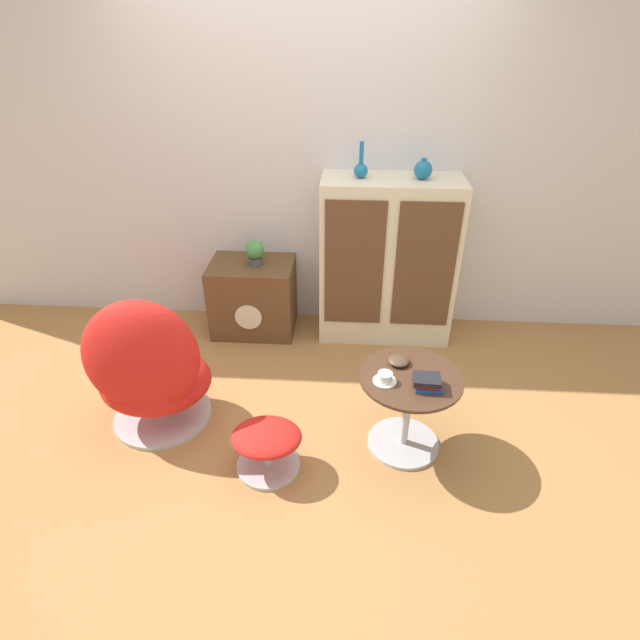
{
  "coord_description": "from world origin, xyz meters",
  "views": [
    {
      "loc": [
        0.32,
        -2.25,
        2.14
      ],
      "look_at": [
        0.15,
        0.33,
        0.55
      ],
      "focal_mm": 28.0,
      "sensor_mm": 36.0,
      "label": 1
    }
  ],
  "objects_px": {
    "bowl": "(399,361)",
    "sideboard": "(387,261)",
    "egg_chair": "(149,371)",
    "teacup": "(385,378)",
    "potted_plant": "(255,252)",
    "book_stack": "(427,382)",
    "vase_leftmost": "(361,169)",
    "coffee_table": "(408,404)",
    "ottoman": "(267,442)",
    "vase_inner_left": "(423,170)",
    "tv_console": "(254,297)"
  },
  "relations": [
    {
      "from": "bowl",
      "to": "sideboard",
      "type": "bearing_deg",
      "value": 90.79
    },
    {
      "from": "egg_chair",
      "to": "teacup",
      "type": "relative_size",
      "value": 7.11
    },
    {
      "from": "potted_plant",
      "to": "book_stack",
      "type": "distance_m",
      "value": 1.71
    },
    {
      "from": "book_stack",
      "to": "vase_leftmost",
      "type": "bearing_deg",
      "value": 105.65
    },
    {
      "from": "coffee_table",
      "to": "potted_plant",
      "type": "distance_m",
      "value": 1.63
    },
    {
      "from": "egg_chair",
      "to": "potted_plant",
      "type": "xyz_separation_m",
      "value": [
        0.43,
        1.12,
        0.26
      ]
    },
    {
      "from": "vase_leftmost",
      "to": "ottoman",
      "type": "bearing_deg",
      "value": -107.85
    },
    {
      "from": "ottoman",
      "to": "coffee_table",
      "type": "distance_m",
      "value": 0.8
    },
    {
      "from": "coffee_table",
      "to": "bowl",
      "type": "bearing_deg",
      "value": 118.23
    },
    {
      "from": "egg_chair",
      "to": "book_stack",
      "type": "relative_size",
      "value": 5.82
    },
    {
      "from": "ottoman",
      "to": "coffee_table",
      "type": "xyz_separation_m",
      "value": [
        0.76,
        0.22,
        0.12
      ]
    },
    {
      "from": "teacup",
      "to": "bowl",
      "type": "height_order",
      "value": "teacup"
    },
    {
      "from": "coffee_table",
      "to": "vase_inner_left",
      "type": "distance_m",
      "value": 1.56
    },
    {
      "from": "vase_leftmost",
      "to": "vase_inner_left",
      "type": "distance_m",
      "value": 0.41
    },
    {
      "from": "sideboard",
      "to": "potted_plant",
      "type": "distance_m",
      "value": 0.97
    },
    {
      "from": "sideboard",
      "to": "vase_inner_left",
      "type": "bearing_deg",
      "value": 1.18
    },
    {
      "from": "vase_inner_left",
      "to": "teacup",
      "type": "height_order",
      "value": "vase_inner_left"
    },
    {
      "from": "vase_leftmost",
      "to": "book_stack",
      "type": "xyz_separation_m",
      "value": [
        0.37,
        -1.31,
        -0.73
      ]
    },
    {
      "from": "potted_plant",
      "to": "coffee_table",
      "type": "bearing_deg",
      "value": -49.0
    },
    {
      "from": "potted_plant",
      "to": "bowl",
      "type": "height_order",
      "value": "potted_plant"
    },
    {
      "from": "book_stack",
      "to": "tv_console",
      "type": "bearing_deg",
      "value": 131.8
    },
    {
      "from": "potted_plant",
      "to": "vase_leftmost",
      "type": "bearing_deg",
      "value": 1.46
    },
    {
      "from": "sideboard",
      "to": "vase_leftmost",
      "type": "relative_size",
      "value": 5.14
    },
    {
      "from": "teacup",
      "to": "ottoman",
      "type": "bearing_deg",
      "value": -165.1
    },
    {
      "from": "coffee_table",
      "to": "bowl",
      "type": "xyz_separation_m",
      "value": [
        -0.06,
        0.11,
        0.21
      ]
    },
    {
      "from": "ottoman",
      "to": "coffee_table",
      "type": "height_order",
      "value": "coffee_table"
    },
    {
      "from": "teacup",
      "to": "book_stack",
      "type": "xyz_separation_m",
      "value": [
        0.21,
        -0.03,
        0.01
      ]
    },
    {
      "from": "teacup",
      "to": "book_stack",
      "type": "height_order",
      "value": "book_stack"
    },
    {
      "from": "sideboard",
      "to": "book_stack",
      "type": "height_order",
      "value": "sideboard"
    },
    {
      "from": "tv_console",
      "to": "vase_inner_left",
      "type": "bearing_deg",
      "value": 0.94
    },
    {
      "from": "egg_chair",
      "to": "book_stack",
      "type": "distance_m",
      "value": 1.56
    },
    {
      "from": "tv_console",
      "to": "egg_chair",
      "type": "bearing_deg",
      "value": -109.27
    },
    {
      "from": "tv_console",
      "to": "teacup",
      "type": "height_order",
      "value": "tv_console"
    },
    {
      "from": "egg_chair",
      "to": "book_stack",
      "type": "bearing_deg",
      "value": -6.15
    },
    {
      "from": "ottoman",
      "to": "teacup",
      "type": "relative_size",
      "value": 3.04
    },
    {
      "from": "tv_console",
      "to": "vase_inner_left",
      "type": "distance_m",
      "value": 1.55
    },
    {
      "from": "vase_inner_left",
      "to": "bowl",
      "type": "distance_m",
      "value": 1.35
    },
    {
      "from": "egg_chair",
      "to": "teacup",
      "type": "distance_m",
      "value": 1.34
    },
    {
      "from": "egg_chair",
      "to": "teacup",
      "type": "xyz_separation_m",
      "value": [
        1.33,
        -0.13,
        0.12
      ]
    },
    {
      "from": "vase_inner_left",
      "to": "book_stack",
      "type": "relative_size",
      "value": 0.89
    },
    {
      "from": "vase_leftmost",
      "to": "bowl",
      "type": "distance_m",
      "value": 1.36
    },
    {
      "from": "teacup",
      "to": "coffee_table",
      "type": "bearing_deg",
      "value": 20.8
    },
    {
      "from": "bowl",
      "to": "book_stack",
      "type": "bearing_deg",
      "value": -56.45
    },
    {
      "from": "potted_plant",
      "to": "book_stack",
      "type": "xyz_separation_m",
      "value": [
        1.11,
        -1.29,
        -0.13
      ]
    },
    {
      "from": "coffee_table",
      "to": "teacup",
      "type": "distance_m",
      "value": 0.27
    },
    {
      "from": "sideboard",
      "to": "egg_chair",
      "type": "xyz_separation_m",
      "value": [
        -1.4,
        -1.14,
        -0.2
      ]
    },
    {
      "from": "ottoman",
      "to": "vase_leftmost",
      "type": "relative_size",
      "value": 1.62
    },
    {
      "from": "ottoman",
      "to": "book_stack",
      "type": "relative_size",
      "value": 2.48
    },
    {
      "from": "book_stack",
      "to": "bowl",
      "type": "height_order",
      "value": "book_stack"
    },
    {
      "from": "vase_inner_left",
      "to": "teacup",
      "type": "relative_size",
      "value": 1.09
    }
  ]
}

